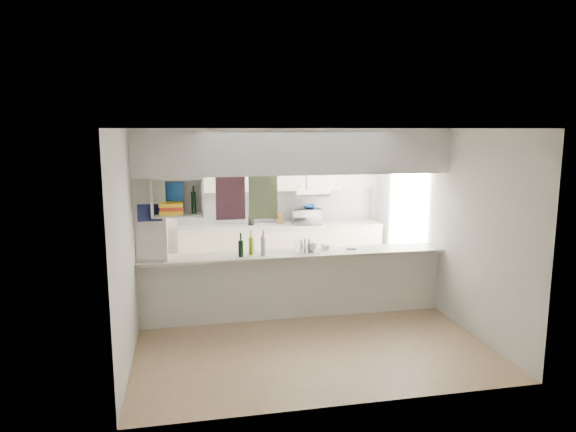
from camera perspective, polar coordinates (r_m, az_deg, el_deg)
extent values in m
plane|color=#9A7859|center=(7.34, 0.74, -11.07)|extent=(4.80, 4.80, 0.00)
plane|color=white|center=(6.87, 0.79, 9.68)|extent=(4.80, 4.80, 0.00)
plane|color=silver|center=(9.32, -2.34, 1.63)|extent=(4.20, 0.00, 4.20)
plane|color=silver|center=(6.87, -16.64, -1.64)|extent=(0.00, 4.80, 4.80)
plane|color=silver|center=(7.70, 16.23, -0.44)|extent=(0.00, 4.80, 4.80)
cube|color=silver|center=(7.20, 0.75, -7.79)|extent=(4.20, 0.15, 0.88)
cube|color=#BCB7A5|center=(7.07, 0.76, -4.23)|extent=(4.20, 0.50, 0.04)
cube|color=white|center=(6.87, 0.78, 7.17)|extent=(4.20, 0.50, 0.60)
cube|color=silver|center=(6.85, -14.97, -1.59)|extent=(0.40, 0.18, 2.60)
cube|color=#191E4C|center=(6.72, -15.11, 0.35)|extent=(0.30, 0.01, 0.22)
cube|color=white|center=(6.75, -15.03, -1.58)|extent=(0.30, 0.01, 0.24)
cube|color=black|center=(7.02, -6.42, 2.08)|extent=(0.40, 0.02, 0.62)
cube|color=#1A5C75|center=(7.07, -2.78, 2.19)|extent=(0.40, 0.02, 0.62)
cube|color=white|center=(6.70, -12.12, 0.12)|extent=(0.65, 0.35, 0.02)
cube|color=white|center=(6.64, -12.26, 4.17)|extent=(0.65, 0.35, 0.02)
cube|color=white|center=(6.83, -12.17, 2.31)|extent=(0.65, 0.02, 0.50)
cube|color=white|center=(6.68, -14.87, 2.05)|extent=(0.02, 0.35, 0.50)
cube|color=white|center=(6.67, -9.50, 2.23)|extent=(0.02, 0.35, 0.50)
cube|color=gold|center=(6.70, -12.81, 0.42)|extent=(0.30, 0.24, 0.05)
cube|color=#BA3018|center=(6.69, -12.83, 0.84)|extent=(0.28, 0.22, 0.05)
cube|color=gold|center=(6.68, -12.85, 1.26)|extent=(0.30, 0.24, 0.05)
cube|color=navy|center=(6.79, -12.60, 2.26)|extent=(0.26, 0.02, 0.34)
cylinder|color=black|center=(6.68, -10.45, 1.47)|extent=(0.06, 0.06, 0.28)
cube|color=beige|center=(9.22, -0.78, -3.83)|extent=(3.60, 0.60, 0.90)
cube|color=#BCB7A5|center=(9.12, -0.78, -1.05)|extent=(3.60, 0.63, 0.03)
cube|color=silver|center=(9.35, -1.11, 1.16)|extent=(3.60, 0.03, 0.60)
cube|color=beige|center=(9.09, -2.19, 5.11)|extent=(2.62, 0.34, 0.72)
cube|color=white|center=(9.21, 2.51, 2.66)|extent=(0.60, 0.46, 0.12)
cube|color=silver|center=(8.99, 2.86, 2.26)|extent=(0.60, 0.02, 0.05)
imported|color=white|center=(9.16, 2.09, -0.03)|extent=(0.52, 0.37, 0.28)
imported|color=navy|center=(9.15, 2.35, 1.04)|extent=(0.23, 0.23, 0.06)
cube|color=silver|center=(7.11, 2.18, -3.94)|extent=(0.39, 0.30, 0.01)
cylinder|color=white|center=(7.08, 1.46, -3.18)|extent=(0.03, 0.18, 0.18)
cylinder|color=white|center=(7.08, 1.89, -3.17)|extent=(0.03, 0.18, 0.18)
cylinder|color=white|center=(7.09, 2.33, -3.16)|extent=(0.03, 0.18, 0.18)
imported|color=white|center=(7.08, 2.66, -3.50)|extent=(0.15, 0.15, 0.10)
cylinder|color=black|center=(6.85, -5.26, -3.62)|extent=(0.07, 0.07, 0.22)
cylinder|color=black|center=(6.81, -5.28, -2.31)|extent=(0.03, 0.03, 0.10)
cylinder|color=#829F1A|center=(6.94, -4.10, -3.36)|extent=(0.07, 0.07, 0.24)
cylinder|color=#829F1A|center=(6.90, -4.11, -2.00)|extent=(0.03, 0.03, 0.10)
cylinder|color=silver|center=(6.88, -2.77, -3.39)|extent=(0.07, 0.07, 0.25)
cylinder|color=silver|center=(6.84, -2.78, -1.96)|extent=(0.03, 0.03, 0.10)
cylinder|color=silver|center=(7.26, 4.20, -3.45)|extent=(0.14, 0.14, 0.07)
cube|color=black|center=(7.31, 7.00, -3.65)|extent=(0.14, 0.07, 0.01)
cylinder|color=black|center=(9.07, -4.14, -0.57)|extent=(0.10, 0.10, 0.14)
cube|color=brown|center=(9.18, -0.90, -0.25)|extent=(0.11, 0.09, 0.20)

